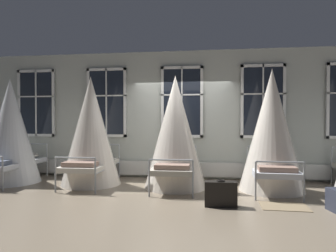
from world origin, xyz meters
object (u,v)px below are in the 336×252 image
Objects in this scene: cot_first at (11,132)px; cot_fourth at (272,131)px; cot_second at (91,132)px; cot_third at (175,133)px; suitcase_dark at (221,194)px.

cot_first is 0.96× the size of cot_fourth.
cot_fourth is at bearing -92.48° from cot_second.
cot_second is (2.01, 0.07, 0.01)m from cot_first.
cot_first is at bearing 91.55° from cot_fourth.
cot_third is at bearing -93.45° from cot_second.
cot_first is at bearing 161.95° from suitcase_dark.
cot_third is 2.08m from cot_fourth.
cot_fourth is at bearing 48.80° from suitcase_dark.
cot_third is at bearing 122.26° from suitcase_dark.
suitcase_dark is at bearing -146.39° from cot_third.
cot_third is (2.01, -0.06, -0.01)m from cot_second.
cot_first reaches higher than suitcase_dark.
cot_fourth is (2.08, 0.00, 0.05)m from cot_third.
suitcase_dark is (0.97, -1.39, -1.00)m from cot_third.
cot_fourth reaches higher than cot_first.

